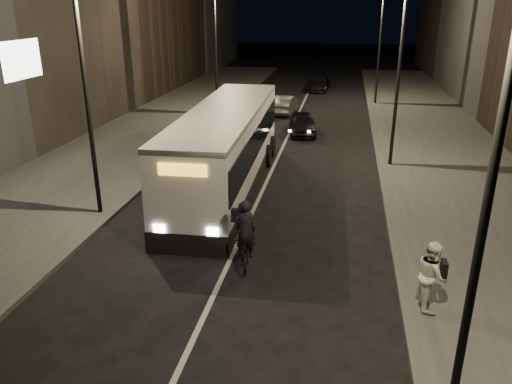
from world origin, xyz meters
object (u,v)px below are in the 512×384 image
at_px(streetlight_left_near, 91,71).
at_px(cyclist_on_bicycle, 246,244).
at_px(streetlight_right_mid, 395,54).
at_px(city_bus, 226,145).
at_px(streetlight_left_far, 219,37).
at_px(pedestrian_woman, 432,275).
at_px(car_far, 318,83).
at_px(car_mid, 285,104).
at_px(car_near, 303,123).
at_px(streetlight_right_near, 478,152).
at_px(streetlight_right_far, 377,33).

relative_size(streetlight_left_near, cyclist_on_bicycle, 3.70).
height_order(streetlight_right_mid, city_bus, streetlight_right_mid).
distance_m(streetlight_right_mid, streetlight_left_far, 14.62).
relative_size(streetlight_left_far, pedestrian_woman, 4.37).
distance_m(city_bus, car_far, 26.54).
xyz_separation_m(car_mid, car_far, (1.80, 10.61, 0.02)).
bearing_deg(car_near, streetlight_right_mid, -60.08).
height_order(pedestrian_woman, car_far, pedestrian_woman).
height_order(streetlight_right_near, streetlight_left_near, same).
relative_size(streetlight_right_far, streetlight_left_near, 1.00).
bearing_deg(streetlight_right_near, streetlight_right_far, 90.00).
bearing_deg(streetlight_right_far, streetlight_right_mid, -90.00).
xyz_separation_m(city_bus, car_mid, (0.60, 15.79, -1.23)).
bearing_deg(car_near, city_bus, -111.41).
xyz_separation_m(streetlight_right_mid, car_near, (-4.53, 5.85, -4.71)).
height_order(streetlight_right_mid, car_mid, streetlight_right_mid).
relative_size(streetlight_right_far, car_mid, 2.04).
bearing_deg(city_bus, streetlight_left_near, -135.46).
relative_size(streetlight_left_near, city_bus, 0.63).
bearing_deg(streetlight_left_near, pedestrian_woman, -21.70).
height_order(streetlight_right_far, car_far, streetlight_right_far).
xyz_separation_m(streetlight_left_far, pedestrian_woman, (11.01, -22.38, -4.27)).
relative_size(streetlight_right_mid, streetlight_right_far, 1.00).
bearing_deg(streetlight_right_far, city_bus, -109.02).
relative_size(city_bus, pedestrian_woman, 6.97).
xyz_separation_m(streetlight_left_near, car_near, (6.13, 13.85, -4.71)).
xyz_separation_m(streetlight_right_near, car_near, (-4.53, 21.85, -4.71)).
bearing_deg(car_mid, city_bus, 92.53).
height_order(streetlight_right_far, cyclist_on_bicycle, streetlight_right_far).
height_order(car_near, car_far, car_far).
relative_size(city_bus, car_near, 3.41).
bearing_deg(streetlight_right_near, city_bus, 120.24).
distance_m(streetlight_right_near, cyclist_on_bicycle, 8.47).
bearing_deg(streetlight_right_near, streetlight_left_near, 143.12).
height_order(streetlight_left_near, cyclist_on_bicycle, streetlight_left_near).
xyz_separation_m(streetlight_left_near, pedestrian_woman, (11.01, -4.38, -4.27)).
bearing_deg(streetlight_right_mid, streetlight_right_far, 90.00).
bearing_deg(cyclist_on_bicycle, streetlight_right_near, -57.32).
bearing_deg(cyclist_on_bicycle, car_near, 79.33).
distance_m(cyclist_on_bicycle, car_mid, 22.51).
relative_size(streetlight_left_near, pedestrian_woman, 4.37).
bearing_deg(car_near, streetlight_left_far, 138.03).
xyz_separation_m(streetlight_right_far, car_near, (-4.53, -10.15, -4.71)).
bearing_deg(cyclist_on_bicycle, streetlight_left_near, 144.95).
bearing_deg(streetlight_left_far, city_bus, -75.18).
xyz_separation_m(streetlight_right_near, streetlight_right_mid, (0.00, 16.00, 0.00)).
xyz_separation_m(streetlight_right_mid, streetlight_left_far, (-10.66, 10.00, 0.00)).
height_order(streetlight_right_near, streetlight_left_far, same).
bearing_deg(car_mid, car_near, 111.84).
height_order(streetlight_right_near, cyclist_on_bicycle, streetlight_right_near).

